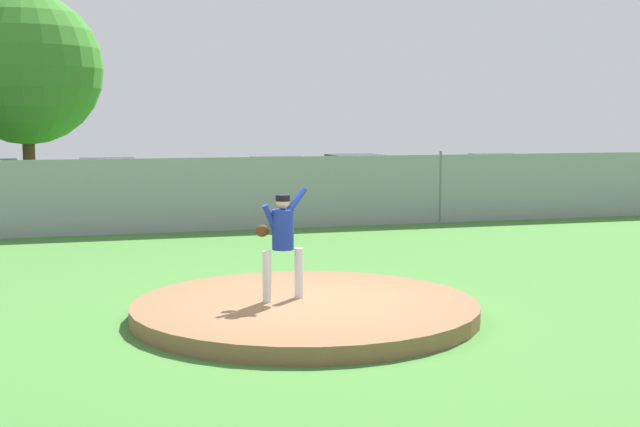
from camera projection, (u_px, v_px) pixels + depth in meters
name	position (u px, v px, depth m)	size (l,w,h in m)	color
ground_plane	(232.00, 255.00, 18.37)	(80.00, 80.00, 0.00)	#427A33
asphalt_strip	(183.00, 213.00, 26.49)	(44.00, 7.00, 0.01)	#2B2B2D
pitchers_mound	(305.00, 309.00, 12.63)	(5.07, 5.07, 0.24)	brown
pitcher_youth	(282.00, 236.00, 12.63)	(0.79, 0.32, 1.66)	silver
baseball	(268.00, 285.00, 13.62)	(0.07, 0.07, 0.07)	white
chainlink_fence	(204.00, 195.00, 22.09)	(32.86, 0.07, 1.99)	gray
parked_car_silver	(503.00, 179.00, 29.73)	(1.97, 4.27, 1.64)	#B7BABF
parked_car_white	(109.00, 189.00, 25.41)	(1.85, 4.78, 1.69)	silver
parked_car_red	(359.00, 182.00, 28.42)	(1.93, 4.05, 1.69)	#A81919
parked_car_slate	(286.00, 185.00, 27.30)	(2.02, 4.72, 1.65)	slate
traffic_cone_orange	(397.00, 192.00, 30.71)	(0.40, 0.40, 0.55)	orange
tree_slender_far	(26.00, 69.00, 32.56)	(5.74, 5.74, 7.61)	#4C331E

